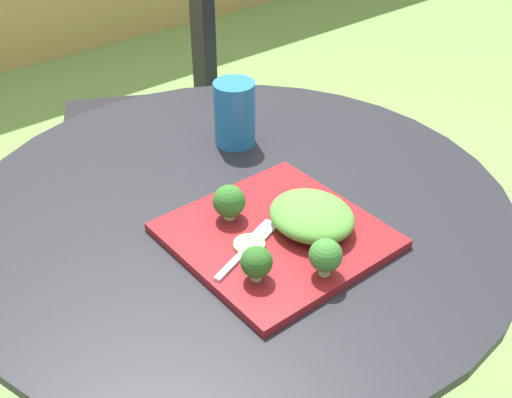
{
  "coord_description": "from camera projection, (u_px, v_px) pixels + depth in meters",
  "views": [
    {
      "loc": [
        -0.52,
        -0.69,
        1.35
      ],
      "look_at": [
        -0.01,
        -0.06,
        0.78
      ],
      "focal_mm": 44.47,
      "sensor_mm": 36.0,
      "label": 1
    }
  ],
  "objects": [
    {
      "name": "patio_chair",
      "position": [
        167.0,
        101.0,
        1.83
      ],
      "size": [
        0.6,
        0.6,
        0.9
      ],
      "color": "black",
      "rests_on": "ground_plane"
    },
    {
      "name": "drinking_glass",
      "position": [
        235.0,
        117.0,
        1.19
      ],
      "size": [
        0.08,
        0.08,
        0.12
      ],
      "color": "#236BA8",
      "rests_on": "patio_table"
    },
    {
      "name": "cucumber_slice_0",
      "position": [
        249.0,
        245.0,
        0.94
      ],
      "size": [
        0.05,
        0.05,
        0.01
      ],
      "primitive_type": "cylinder",
      "color": "#8EB766",
      "rests_on": "salad_plate"
    },
    {
      "name": "broccoli_floret_2",
      "position": [
        256.0,
        262.0,
        0.86
      ],
      "size": [
        0.04,
        0.04,
        0.05
      ],
      "color": "#99B770",
      "rests_on": "salad_plate"
    },
    {
      "name": "fork",
      "position": [
        252.0,
        244.0,
        0.94
      ],
      "size": [
        0.15,
        0.07,
        0.0
      ],
      "color": "silver",
      "rests_on": "salad_plate"
    },
    {
      "name": "lettuce_mound",
      "position": [
        312.0,
        216.0,
        0.96
      ],
      "size": [
        0.12,
        0.14,
        0.05
      ],
      "primitive_type": "ellipsoid",
      "color": "#519338",
      "rests_on": "salad_plate"
    },
    {
      "name": "broccoli_floret_1",
      "position": [
        229.0,
        201.0,
        0.98
      ],
      "size": [
        0.05,
        0.05,
        0.06
      ],
      "color": "#99B770",
      "rests_on": "salad_plate"
    },
    {
      "name": "broccoli_floret_0",
      "position": [
        326.0,
        256.0,
        0.87
      ],
      "size": [
        0.05,
        0.05,
        0.06
      ],
      "color": "#99B770",
      "rests_on": "salad_plate"
    },
    {
      "name": "patio_table",
      "position": [
        240.0,
        312.0,
        1.21
      ],
      "size": [
        0.92,
        0.92,
        0.74
      ],
      "color": "black",
      "rests_on": "ground_plane"
    },
    {
      "name": "salad_plate",
      "position": [
        276.0,
        235.0,
        0.97
      ],
      "size": [
        0.29,
        0.29,
        0.01
      ],
      "primitive_type": "cube",
      "color": "maroon",
      "rests_on": "patio_table"
    }
  ]
}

